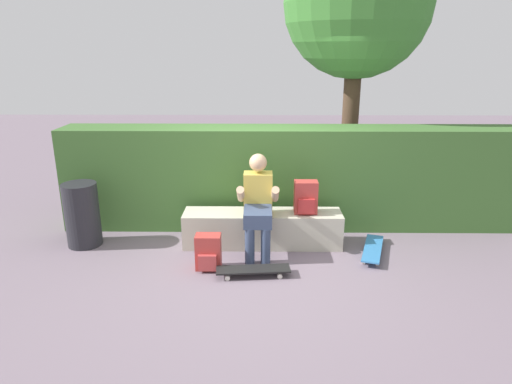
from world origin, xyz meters
TOP-DOWN VIEW (x-y plane):
  - ground_plane at (0.00, 0.00)m, footprint 24.00×24.00m
  - bench_main at (0.00, 0.44)m, footprint 1.95×0.43m
  - person_skater at (-0.06, 0.24)m, footprint 0.49×0.62m
  - skateboard_near_person at (-0.10, -0.38)m, footprint 0.81×0.27m
  - skateboard_beside_bench at (1.32, 0.17)m, footprint 0.43×0.82m
  - backpack_on_bench at (0.52, 0.43)m, footprint 0.28×0.23m
  - backpack_on_ground at (-0.60, -0.21)m, footprint 0.28×0.23m
  - hedge_row at (0.37, 1.14)m, footprint 6.07×0.60m
  - tree_behind_bench at (1.32, 2.06)m, footprint 2.08×2.08m
  - trash_bin at (-2.23, 0.42)m, footprint 0.42×0.42m

SIDE VIEW (x-z plane):
  - ground_plane at x=0.00m, z-range 0.00..0.00m
  - skateboard_near_person at x=-0.10m, z-range 0.03..0.12m
  - skateboard_beside_bench at x=1.32m, z-range 0.03..0.12m
  - backpack_on_ground at x=-0.60m, z-range -0.01..0.39m
  - bench_main at x=0.00m, z-range 0.00..0.43m
  - trash_bin at x=-2.23m, z-range 0.00..0.80m
  - backpack_on_bench at x=0.52m, z-range 0.42..0.82m
  - person_skater at x=-0.06m, z-range 0.04..1.22m
  - hedge_row at x=0.37m, z-range 0.00..1.37m
  - tree_behind_bench at x=1.32m, z-range 0.93..4.93m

